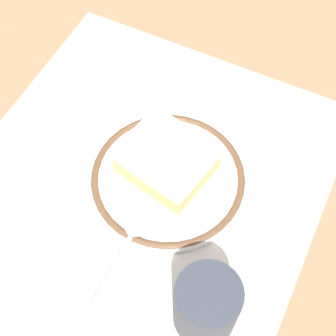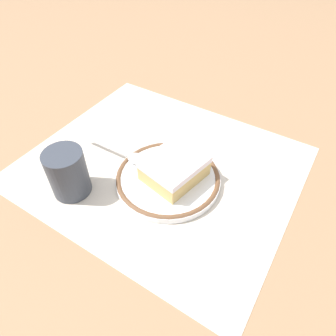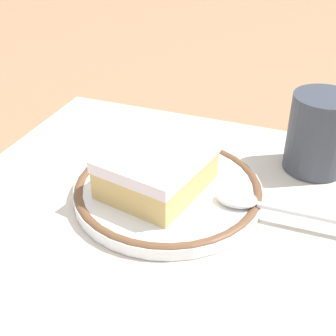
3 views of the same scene
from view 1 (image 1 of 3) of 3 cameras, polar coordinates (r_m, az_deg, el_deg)
The scene contains 6 objects.
ground_plane at distance 0.59m, azimuth -3.67°, elevation -3.00°, with size 2.40×2.40×0.00m, color #9E7551.
placemat at distance 0.59m, azimuth -3.67°, elevation -2.96°, with size 0.46×0.40×0.00m, color beige.
plate at distance 0.59m, azimuth 0.00°, elevation -1.20°, with size 0.18×0.18×0.01m.
cake_slice at distance 0.57m, azimuth -0.12°, elevation 0.89°, with size 0.10×0.11×0.04m.
spoon at distance 0.55m, azimuth -4.18°, elevation -7.54°, with size 0.14×0.03×0.01m.
cup at distance 0.50m, azimuth 4.24°, elevation -15.15°, with size 0.06×0.06×0.08m.
Camera 1 is at (0.23, 0.15, 0.52)m, focal length 54.90 mm.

